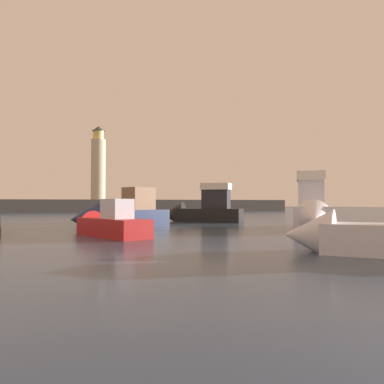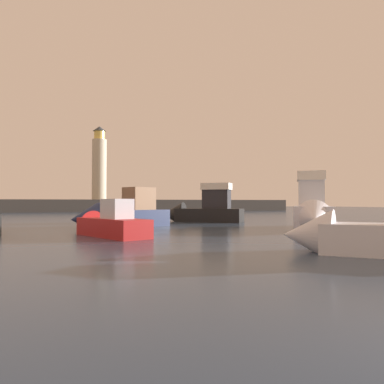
# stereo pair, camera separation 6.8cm
# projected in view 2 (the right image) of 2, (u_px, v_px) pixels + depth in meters

# --- Properties ---
(ground_plane) EXTENTS (220.00, 220.00, 0.00)m
(ground_plane) POSITION_uv_depth(u_px,v_px,m) (110.00, 220.00, 37.96)
(ground_plane) COLOR #2D3D51
(breakwater) EXTENTS (84.39, 6.99, 2.28)m
(breakwater) POSITION_uv_depth(u_px,v_px,m) (83.00, 206.00, 72.44)
(breakwater) COLOR #423F3D
(breakwater) RESTS_ON ground_plane
(lighthouse) EXTENTS (2.72, 2.72, 14.06)m
(lighthouse) POSITION_uv_depth(u_px,v_px,m) (99.00, 165.00, 73.65)
(lighthouse) COLOR beige
(lighthouse) RESTS_ON breakwater
(motorboat_0) EXTENTS (7.68, 5.35, 3.24)m
(motorboat_0) POSITION_uv_depth(u_px,v_px,m) (118.00, 215.00, 26.74)
(motorboat_0) COLOR #1E284C
(motorboat_0) RESTS_ON ground_plane
(motorboat_2) EXTENTS (6.67, 8.19, 4.09)m
(motorboat_2) POSITION_uv_depth(u_px,v_px,m) (312.00, 212.00, 24.57)
(motorboat_2) COLOR silver
(motorboat_2) RESTS_ON ground_plane
(motorboat_3) EXTENTS (7.27, 6.41, 3.90)m
(motorboat_3) POSITION_uv_depth(u_px,v_px,m) (200.00, 210.00, 34.69)
(motorboat_3) COLOR black
(motorboat_3) RESTS_ON ground_plane
(motorboat_4) EXTENTS (3.64, 6.32, 2.19)m
(motorboat_4) POSITION_uv_depth(u_px,v_px,m) (105.00, 224.00, 20.17)
(motorboat_4) COLOR #B21E1E
(motorboat_4) RESTS_ON ground_plane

